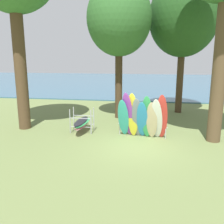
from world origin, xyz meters
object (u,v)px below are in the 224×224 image
tree_far_left_back (184,17)px  leaning_board_pile (142,118)px  board_storage_rack (82,123)px  tree_mid_behind (119,19)px

tree_far_left_back → leaning_board_pile: size_ratio=3.74×
board_storage_rack → tree_far_left_back: bearing=46.6°
tree_mid_behind → tree_far_left_back: bearing=29.5°
leaning_board_pile → board_storage_rack: size_ratio=1.14×
tree_mid_behind → board_storage_rack: (-1.43, -3.47, -5.55)m
tree_far_left_back → leaning_board_pile: (-2.28, -6.22, -5.38)m
tree_mid_behind → leaning_board_pile: tree_mid_behind is taller
tree_far_left_back → board_storage_rack: tree_far_left_back is taller
tree_mid_behind → board_storage_rack: size_ratio=3.94×
leaning_board_pile → board_storage_rack: (-3.12, 0.52, -0.53)m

